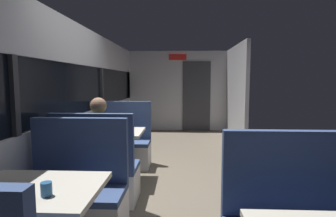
# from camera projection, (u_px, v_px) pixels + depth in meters

# --- Properties ---
(ground_plane) EXTENTS (3.30, 9.20, 0.02)m
(ground_plane) POSITION_uv_depth(u_px,v_px,m) (173.00, 182.00, 3.99)
(ground_plane) COLOR #665B4C
(carriage_window_panel_left) EXTENTS (0.09, 8.48, 2.30)m
(carriage_window_panel_left) POSITION_uv_depth(u_px,v_px,m) (72.00, 105.00, 3.94)
(carriage_window_panel_left) COLOR #B2B2B7
(carriage_window_panel_left) RESTS_ON ground_plane
(carriage_end_bulkhead) EXTENTS (2.90, 0.11, 2.30)m
(carriage_end_bulkhead) POSITION_uv_depth(u_px,v_px,m) (180.00, 91.00, 8.03)
(carriage_end_bulkhead) COLOR #B2B2B7
(carriage_end_bulkhead) RESTS_ON ground_plane
(carriage_aisle_panel_right) EXTENTS (0.08, 2.40, 2.30)m
(carriage_aisle_panel_right) POSITION_uv_depth(u_px,v_px,m) (236.00, 93.00, 6.78)
(carriage_aisle_panel_right) COLOR #B2B2B7
(carriage_aisle_panel_right) RESTS_ON ground_plane
(dining_table_near_window) EXTENTS (0.90, 0.70, 0.74)m
(dining_table_near_window) POSITION_uv_depth(u_px,v_px,m) (35.00, 202.00, 1.89)
(dining_table_near_window) COLOR #9E9EA3
(dining_table_near_window) RESTS_ON ground_plane
(bench_near_window_facing_entry) EXTENTS (0.95, 0.50, 1.10)m
(bench_near_window_facing_entry) POSITION_uv_depth(u_px,v_px,m) (75.00, 201.00, 2.62)
(bench_near_window_facing_entry) COLOR silver
(bench_near_window_facing_entry) RESTS_ON ground_plane
(dining_table_mid_window) EXTENTS (0.90, 0.70, 0.74)m
(dining_table_mid_window) POSITION_uv_depth(u_px,v_px,m) (112.00, 138.00, 3.97)
(dining_table_mid_window) COLOR #9E9EA3
(dining_table_mid_window) RESTS_ON ground_plane
(bench_mid_window_facing_end) EXTENTS (0.95, 0.50, 1.10)m
(bench_mid_window_facing_end) POSITION_uv_depth(u_px,v_px,m) (97.00, 175.00, 3.31)
(bench_mid_window_facing_end) COLOR silver
(bench_mid_window_facing_end) RESTS_ON ground_plane
(bench_mid_window_facing_entry) EXTENTS (0.95, 0.50, 1.10)m
(bench_mid_window_facing_entry) POSITION_uv_depth(u_px,v_px,m) (122.00, 147.00, 4.70)
(bench_mid_window_facing_entry) COLOR silver
(bench_mid_window_facing_entry) RESTS_ON ground_plane
(seated_passenger) EXTENTS (0.47, 0.55, 1.26)m
(seated_passenger) POSITION_uv_depth(u_px,v_px,m) (99.00, 157.00, 3.36)
(seated_passenger) COLOR #26262D
(seated_passenger) RESTS_ON ground_plane
(coffee_cup_secondary) EXTENTS (0.07, 0.07, 0.09)m
(coffee_cup_secondary) POSITION_uv_depth(u_px,v_px,m) (46.00, 189.00, 1.73)
(coffee_cup_secondary) COLOR #26598C
(coffee_cup_secondary) RESTS_ON dining_table_near_window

